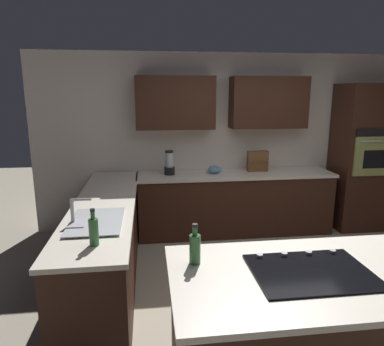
# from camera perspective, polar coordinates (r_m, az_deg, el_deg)

# --- Properties ---
(ground_plane) EXTENTS (14.00, 14.00, 0.00)m
(ground_plane) POSITION_cam_1_polar(r_m,az_deg,el_deg) (3.98, 14.44, -18.35)
(ground_plane) COLOR #9E937F
(wall_back) EXTENTS (6.00, 0.44, 2.60)m
(wall_back) POSITION_cam_1_polar(r_m,az_deg,el_deg) (5.38, 6.62, 6.54)
(wall_back) COLOR silver
(wall_back) RESTS_ON ground
(lower_cabinets_back) EXTENTS (2.80, 0.60, 0.86)m
(lower_cabinets_back) POSITION_cam_1_polar(r_m,az_deg,el_deg) (5.27, 6.86, -4.99)
(lower_cabinets_back) COLOR #381E14
(lower_cabinets_back) RESTS_ON ground
(countertop_back) EXTENTS (2.84, 0.64, 0.04)m
(countertop_back) POSITION_cam_1_polar(r_m,az_deg,el_deg) (5.15, 6.99, -0.22)
(countertop_back) COLOR silver
(countertop_back) RESTS_ON lower_cabinets_back
(lower_cabinets_side) EXTENTS (0.60, 2.90, 0.86)m
(lower_cabinets_side) POSITION_cam_1_polar(r_m,az_deg,el_deg) (4.06, -13.54, -10.84)
(lower_cabinets_side) COLOR #381E14
(lower_cabinets_side) RESTS_ON ground
(countertop_side) EXTENTS (0.64, 2.94, 0.04)m
(countertop_side) POSITION_cam_1_polar(r_m,az_deg,el_deg) (3.90, -13.88, -4.77)
(countertop_side) COLOR silver
(countertop_side) RESTS_ON lower_cabinets_side
(island_base) EXTENTS (1.75, 0.96, 0.86)m
(island_base) POSITION_cam_1_polar(r_m,az_deg,el_deg) (2.74, 17.87, -23.72)
(island_base) COLOR #381E14
(island_base) RESTS_ON ground
(island_top) EXTENTS (1.83, 1.04, 0.04)m
(island_top) POSITION_cam_1_polar(r_m,az_deg,el_deg) (2.50, 18.60, -15.36)
(island_top) COLOR silver
(island_top) RESTS_ON island_base
(wall_oven) EXTENTS (0.80, 0.66, 2.16)m
(wall_oven) POSITION_cam_1_polar(r_m,az_deg,el_deg) (5.90, 25.78, 2.25)
(wall_oven) COLOR #381E14
(wall_oven) RESTS_ON ground
(sink_unit) EXTENTS (0.46, 0.70, 0.23)m
(sink_unit) POSITION_cam_1_polar(r_m,az_deg,el_deg) (3.29, -15.30, -7.45)
(sink_unit) COLOR #515456
(sink_unit) RESTS_ON countertop_side
(cooktop) EXTENTS (0.76, 0.56, 0.03)m
(cooktop) POSITION_cam_1_polar(r_m,az_deg,el_deg) (2.49, 18.58, -14.74)
(cooktop) COLOR black
(cooktop) RESTS_ON island_top
(blender) EXTENTS (0.15, 0.15, 0.34)m
(blender) POSITION_cam_1_polar(r_m,az_deg,el_deg) (5.00, -3.65, 1.41)
(blender) COLOR black
(blender) RESTS_ON countertop_back
(mixing_bowl) EXTENTS (0.20, 0.20, 0.11)m
(mixing_bowl) POSITION_cam_1_polar(r_m,az_deg,el_deg) (5.10, 3.67, 0.57)
(mixing_bowl) COLOR #668CB2
(mixing_bowl) RESTS_ON countertop_back
(spice_rack) EXTENTS (0.30, 0.11, 0.30)m
(spice_rack) POSITION_cam_1_polar(r_m,az_deg,el_deg) (5.29, 10.51, 1.89)
(spice_rack) COLOR brown
(spice_rack) RESTS_ON countertop_back
(dish_soap_bottle) EXTENTS (0.07, 0.07, 0.29)m
(dish_soap_bottle) POSITION_cam_1_polar(r_m,az_deg,el_deg) (2.81, -15.56, -8.94)
(dish_soap_bottle) COLOR #336B38
(dish_soap_bottle) RESTS_ON countertop_side
(oil_bottle) EXTENTS (0.08, 0.08, 0.28)m
(oil_bottle) POSITION_cam_1_polar(r_m,az_deg,el_deg) (2.44, 0.47, -11.94)
(oil_bottle) COLOR #336B38
(oil_bottle) RESTS_ON island_top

